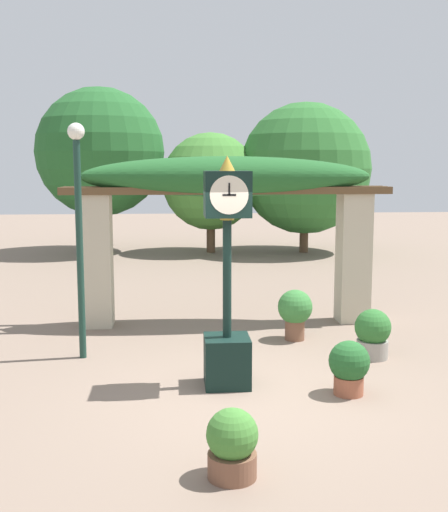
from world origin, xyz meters
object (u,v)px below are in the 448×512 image
Objects in this scene: pedestal_clock at (227,282)px; lamp_post at (79,214)px; potted_plant_near_right at (232,444)px; potted_plant_near_left at (295,311)px; potted_plant_far_right at (373,333)px; potted_plant_far_left at (349,366)px.

pedestal_clock is 0.86× the size of lamp_post.
lamp_post is (-1.87, 3.83, 1.80)m from potted_plant_near_right.
potted_plant_near_left reaches higher than potted_plant_near_right.
potted_plant_far_right is at bearing 55.52° from potted_plant_near_right.
potted_plant_far_right reaches higher than potted_plant_far_left.
lamp_post is (-4.26, 0.35, 1.74)m from potted_plant_far_right.
lamp_post reaches higher than potted_plant_far_left.
potted_plant_far_left is at bearing -85.57° from potted_plant_near_left.
lamp_post is at bearing 146.17° from pedestal_clock.
potted_plant_near_right is at bearing -64.04° from lamp_post.
potted_plant_far_right is (0.95, -1.08, -0.11)m from potted_plant_near_left.
potted_plant_far_left is 4.32m from lamp_post.
potted_plant_near_right is 4.63m from lamp_post.
pedestal_clock is 2.55m from lamp_post.
potted_plant_far_right reaches higher than potted_plant_near_right.
potted_plant_far_left is (1.48, -0.46, -1.00)m from pedestal_clock.
potted_plant_far_right is 0.21× the size of lamp_post.
potted_plant_far_right is at bearing -48.51° from potted_plant_near_left.
potted_plant_near_right is (-0.16, -2.48, -1.04)m from pedestal_clock.
potted_plant_near_left is 4.78m from potted_plant_near_right.
lamp_post reaches higher than potted_plant_near_left.
potted_plant_near_right is at bearing -128.99° from potted_plant_far_left.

